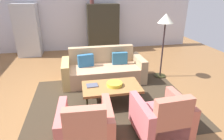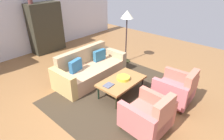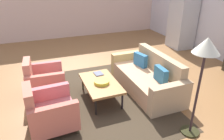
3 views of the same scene
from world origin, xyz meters
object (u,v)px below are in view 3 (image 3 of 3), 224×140
object	(u,v)px
floor_lamp	(205,56)
armchair_right	(48,112)
couch	(148,78)
armchair_left	(43,82)
book_stack	(98,74)
refrigerator	(182,22)
coffee_table	(101,83)
fruit_bowl	(102,82)

from	to	relation	value
floor_lamp	armchair_right	bearing A→B (deg)	-113.67
couch	armchair_left	xyz separation A→B (m)	(-0.60, -2.35, 0.06)
floor_lamp	book_stack	bearing A→B (deg)	-152.45
armchair_left	refrigerator	world-z (taller)	refrigerator
couch	coffee_table	size ratio (longest dim) A/B	1.76
armchair_left	refrigerator	bearing A→B (deg)	111.92
coffee_table	armchair_left	size ratio (longest dim) A/B	1.36
armchair_left	fruit_bowl	size ratio (longest dim) A/B	2.70
book_stack	armchair_left	bearing A→B (deg)	-99.63
fruit_bowl	floor_lamp	bearing A→B (deg)	35.94
fruit_bowl	floor_lamp	xyz separation A→B (m)	(1.54, 1.12, 1.00)
armchair_right	book_stack	distance (m)	1.59
armchair_left	floor_lamp	size ratio (longest dim) A/B	0.51
couch	floor_lamp	world-z (taller)	floor_lamp
couch	fruit_bowl	xyz separation A→B (m)	(0.07, -1.19, 0.16)
couch	coffee_table	xyz separation A→B (m)	(0.00, -1.19, 0.09)
armchair_left	fruit_bowl	world-z (taller)	armchair_left
refrigerator	coffee_table	bearing A→B (deg)	-58.75
couch	armchair_right	distance (m)	2.43
armchair_left	book_stack	distance (m)	1.26
couch	refrigerator	world-z (taller)	refrigerator
book_stack	floor_lamp	bearing A→B (deg)	27.55
fruit_bowl	book_stack	distance (m)	0.46
coffee_table	fruit_bowl	world-z (taller)	fruit_bowl
couch	book_stack	distance (m)	1.19
armchair_right	floor_lamp	distance (m)	2.72
couch	refrigerator	bearing A→B (deg)	-49.53
armchair_right	refrigerator	xyz separation A→B (m)	(-2.96, 5.04, 0.58)
fruit_bowl	refrigerator	xyz separation A→B (m)	(-2.42, 3.88, 0.48)
fruit_bowl	refrigerator	size ratio (longest dim) A/B	0.18
couch	armchair_left	size ratio (longest dim) A/B	2.40
fruit_bowl	book_stack	size ratio (longest dim) A/B	1.34
book_stack	floor_lamp	size ratio (longest dim) A/B	0.14
armchair_left	floor_lamp	world-z (taller)	floor_lamp
floor_lamp	couch	bearing A→B (deg)	177.48
armchair_left	refrigerator	size ratio (longest dim) A/B	0.48
coffee_table	armchair_left	xyz separation A→B (m)	(-0.60, -1.17, -0.03)
armchair_right	armchair_left	bearing A→B (deg)	176.81
couch	floor_lamp	distance (m)	1.98
coffee_table	armchair_right	xyz separation A→B (m)	(0.60, -1.17, -0.03)
armchair_right	book_stack	bearing A→B (deg)	125.59
armchair_left	fruit_bowl	distance (m)	1.35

